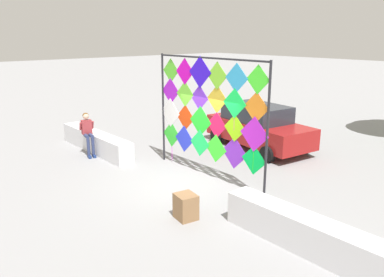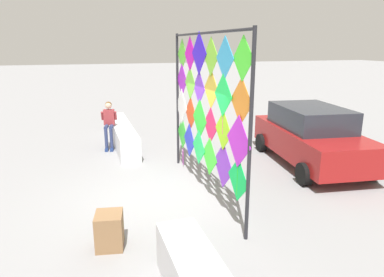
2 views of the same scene
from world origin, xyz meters
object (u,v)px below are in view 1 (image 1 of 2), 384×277
object	(u,v)px
seated_vendor	(88,131)
cardboard_box_large	(186,207)
kite_display_rack	(208,109)
parked_car	(258,126)

from	to	relation	value
seated_vendor	cardboard_box_large	bearing A→B (deg)	-4.86
cardboard_box_large	seated_vendor	bearing A→B (deg)	175.14
kite_display_rack	cardboard_box_large	world-z (taller)	kite_display_rack
kite_display_rack	cardboard_box_large	size ratio (longest dim) A/B	7.42
parked_car	cardboard_box_large	xyz separation A→B (m)	(2.82, -6.07, -0.55)
seated_vendor	parked_car	size ratio (longest dim) A/B	0.35
kite_display_rack	seated_vendor	size ratio (longest dim) A/B	2.94
kite_display_rack	cardboard_box_large	xyz separation A→B (m)	(1.78, -2.37, -1.85)
cardboard_box_large	kite_display_rack	bearing A→B (deg)	126.93
kite_display_rack	parked_car	xyz separation A→B (m)	(-1.04, 3.70, -1.30)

